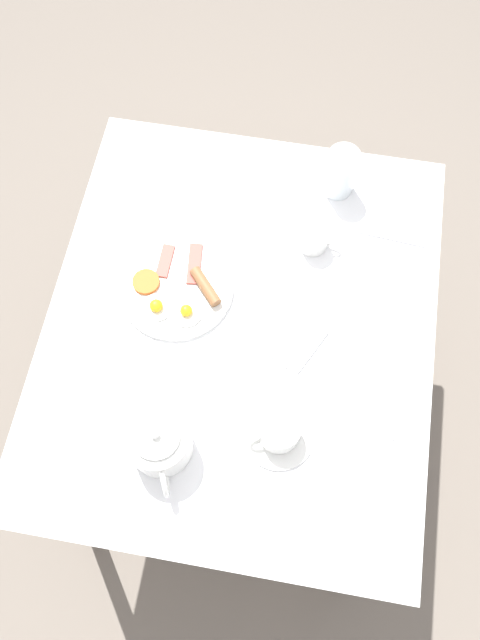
# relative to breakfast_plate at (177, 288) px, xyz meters

# --- Properties ---
(ground_plane) EXTENTS (8.00, 8.00, 0.00)m
(ground_plane) POSITION_rel_breakfast_plate_xyz_m (0.16, -0.06, -0.75)
(ground_plane) COLOR #70665B
(table) EXTENTS (0.86, 1.01, 0.74)m
(table) POSITION_rel_breakfast_plate_xyz_m (0.16, -0.06, -0.09)
(table) COLOR white
(table) RESTS_ON ground_plane
(breakfast_plate) EXTENTS (0.26, 0.26, 0.04)m
(breakfast_plate) POSITION_rel_breakfast_plate_xyz_m (0.00, 0.00, 0.00)
(breakfast_plate) COLOR white
(breakfast_plate) RESTS_ON table
(teapot_near) EXTENTS (0.13, 0.21, 0.12)m
(teapot_near) POSITION_rel_breakfast_plate_xyz_m (0.04, -0.35, 0.04)
(teapot_near) COLOR white
(teapot_near) RESTS_ON table
(teacup_with_saucer_left) EXTENTS (0.15, 0.15, 0.07)m
(teacup_with_saucer_left) POSITION_rel_breakfast_plate_xyz_m (0.27, -0.29, 0.02)
(teacup_with_saucer_left) COLOR white
(teacup_with_saucer_left) RESTS_ON table
(water_glass_tall) EXTENTS (0.07, 0.07, 0.13)m
(water_glass_tall) POSITION_rel_breakfast_plate_xyz_m (0.33, 0.33, 0.05)
(water_glass_tall) COLOR white
(water_glass_tall) RESTS_ON table
(creamer_jug) EXTENTS (0.09, 0.07, 0.07)m
(creamer_jug) POSITION_rel_breakfast_plate_xyz_m (0.29, 0.17, 0.02)
(creamer_jug) COLOR white
(creamer_jug) RESTS_ON table
(napkin_folded) EXTENTS (0.13, 0.15, 0.01)m
(napkin_folded) POSITION_rel_breakfast_plate_xyz_m (0.28, -0.08, -0.01)
(napkin_folded) COLOR white
(napkin_folded) RESTS_ON table
(fork_by_plate) EXTENTS (0.16, 0.03, 0.00)m
(fork_by_plate) POSITION_rel_breakfast_plate_xyz_m (0.47, 0.22, -0.01)
(fork_by_plate) COLOR silver
(fork_by_plate) RESTS_ON table
(knife_by_plate) EXTENTS (0.12, 0.17, 0.00)m
(knife_by_plate) POSITION_rel_breakfast_plate_xyz_m (0.46, -0.17, -0.01)
(knife_by_plate) COLOR silver
(knife_by_plate) RESTS_ON table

